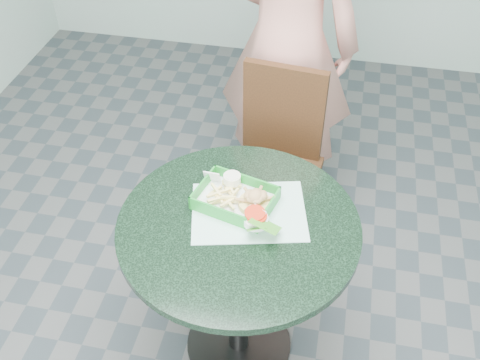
% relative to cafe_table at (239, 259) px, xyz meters
% --- Properties ---
extents(floor, '(4.00, 5.00, 0.02)m').
position_rel_cafe_table_xyz_m(floor, '(0.00, 0.00, -0.58)').
color(floor, '#303335').
rests_on(floor, ground).
extents(cafe_table, '(0.84, 0.84, 0.75)m').
position_rel_cafe_table_xyz_m(cafe_table, '(0.00, 0.00, 0.00)').
color(cafe_table, '#252525').
rests_on(cafe_table, floor).
extents(dining_chair, '(0.37, 0.37, 0.93)m').
position_rel_cafe_table_xyz_m(dining_chair, '(0.04, 0.68, -0.05)').
color(dining_chair, '#311F16').
rests_on(dining_chair, floor).
extents(diner_person, '(0.85, 0.60, 2.20)m').
position_rel_cafe_table_xyz_m(diner_person, '(0.02, 1.00, 0.52)').
color(diner_person, '#DB8C7E').
rests_on(diner_person, floor).
extents(placemat, '(0.45, 0.38, 0.00)m').
position_rel_cafe_table_xyz_m(placemat, '(0.02, 0.06, 0.17)').
color(placemat, '#A5D7C7').
rests_on(placemat, cafe_table).
extents(food_basket, '(0.26, 0.19, 0.05)m').
position_rel_cafe_table_xyz_m(food_basket, '(-0.03, 0.09, 0.19)').
color(food_basket, '#1A8E2B').
rests_on(food_basket, placemat).
extents(crab_sandwich, '(0.11, 0.11, 0.07)m').
position_rel_cafe_table_xyz_m(crab_sandwich, '(0.04, 0.10, 0.22)').
color(crab_sandwich, '#D6BD64').
rests_on(crab_sandwich, food_basket).
extents(fries_pile, '(0.14, 0.14, 0.04)m').
position_rel_cafe_table_xyz_m(fries_pile, '(-0.08, 0.10, 0.21)').
color(fries_pile, '#FEE581').
rests_on(fries_pile, food_basket).
extents(sauce_ramekin, '(0.06, 0.06, 0.04)m').
position_rel_cafe_table_xyz_m(sauce_ramekin, '(-0.07, 0.15, 0.22)').
color(sauce_ramekin, white).
rests_on(sauce_ramekin, food_basket).
extents(garnish_cup, '(0.13, 0.12, 0.05)m').
position_rel_cafe_table_xyz_m(garnish_cup, '(0.09, 0.01, 0.21)').
color(garnish_cup, white).
rests_on(garnish_cup, food_basket).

